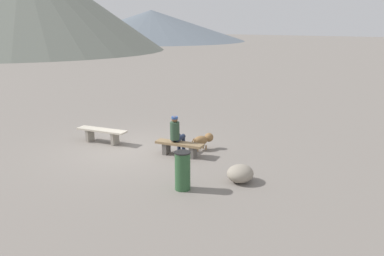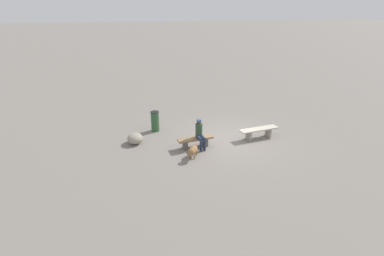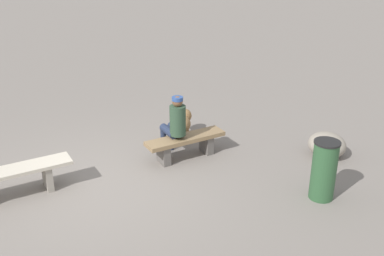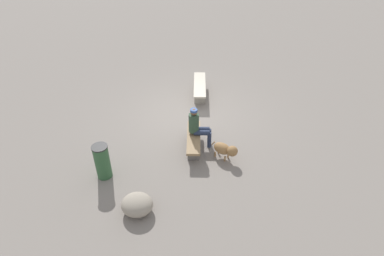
{
  "view_description": "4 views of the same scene",
  "coord_description": "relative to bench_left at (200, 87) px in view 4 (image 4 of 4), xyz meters",
  "views": [
    {
      "loc": [
        7.81,
        -9.71,
        4.05
      ],
      "look_at": [
        1.62,
        1.25,
        0.67
      ],
      "focal_mm": 37.59,
      "sensor_mm": 36.0,
      "label": 1
    },
    {
      "loc": [
        4.61,
        11.01,
        5.55
      ],
      "look_at": [
        1.76,
        0.15,
        0.8
      ],
      "focal_mm": 27.07,
      "sensor_mm": 36.0,
      "label": 2
    },
    {
      "loc": [
        -1.27,
        -6.5,
        3.78
      ],
      "look_at": [
        1.57,
        -0.16,
        0.82
      ],
      "focal_mm": 41.73,
      "sensor_mm": 36.0,
      "label": 3
    },
    {
      "loc": [
        9.05,
        1.21,
        6.07
      ],
      "look_at": [
        1.39,
        0.28,
        0.51
      ],
      "focal_mm": 31.1,
      "sensor_mm": 36.0,
      "label": 4
    }
  ],
  "objects": [
    {
      "name": "dog",
      "position": [
        3.35,
        1.04,
        -0.02
      ],
      "size": [
        0.56,
        0.74,
        0.52
      ],
      "rotation": [
        0.0,
        0.0,
        1.06
      ],
      "color": "olive",
      "rests_on": "ground"
    },
    {
      "name": "trash_bin",
      "position": [
        4.4,
        -2.02,
        0.14
      ],
      "size": [
        0.41,
        0.41,
        0.97
      ],
      "color": "#2D5633",
      "rests_on": "ground"
    },
    {
      "name": "bench_right",
      "position": [
        3.0,
        0.14,
        -0.05
      ],
      "size": [
        1.55,
        0.53,
        0.43
      ],
      "rotation": [
        0.0,
        0.0,
        0.1
      ],
      "color": "#605B56",
      "rests_on": "ground"
    },
    {
      "name": "ground",
      "position": [
        1.33,
        -0.23,
        -0.38
      ],
      "size": [
        210.0,
        210.0,
        0.06
      ],
      "primitive_type": "cube",
      "color": "gray"
    },
    {
      "name": "seated_person",
      "position": [
        2.84,
        0.23,
        0.34
      ],
      "size": [
        0.35,
        0.65,
        1.24
      ],
      "rotation": [
        0.0,
        0.0,
        0.09
      ],
      "color": "#2D4733",
      "rests_on": "ground"
    },
    {
      "name": "bench_left",
      "position": [
        0.0,
        0.0,
        0.0
      ],
      "size": [
        1.85,
        0.6,
        0.48
      ],
      "rotation": [
        0.0,
        0.0,
        0.1
      ],
      "color": "gray",
      "rests_on": "ground"
    },
    {
      "name": "boulder",
      "position": [
        5.45,
        -0.88,
        -0.12
      ],
      "size": [
        0.74,
        0.79,
        0.45
      ],
      "primitive_type": "ellipsoid",
      "rotation": [
        0.0,
        0.0,
        6.19
      ],
      "color": "gray",
      "rests_on": "ground"
    }
  ]
}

